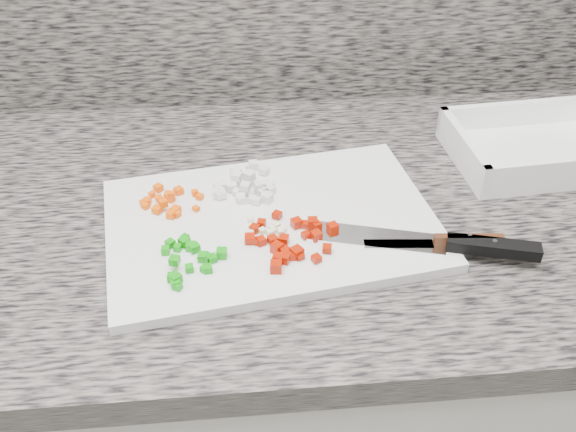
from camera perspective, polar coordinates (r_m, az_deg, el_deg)
name	(u,v)px	position (r m, az deg, el deg)	size (l,w,h in m)	color
cabinet	(217,408)	(1.24, -6.30, -16.62)	(3.92, 0.62, 0.86)	beige
countertop	(196,217)	(0.91, -8.21, -0.05)	(3.96, 0.64, 0.04)	#645F58
cutting_board	(272,224)	(0.85, -1.47, -0.69)	(0.43, 0.29, 0.01)	white
carrot_pile	(168,201)	(0.88, -10.62, 1.33)	(0.09, 0.08, 0.02)	#F65505
onion_pile	(244,185)	(0.89, -3.92, 2.73)	(0.09, 0.10, 0.02)	silver
green_pepper_pile	(189,260)	(0.78, -8.78, -3.85)	(0.08, 0.10, 0.02)	#10950D
red_pepper_pile	(289,241)	(0.80, 0.09, -2.27)	(0.12, 0.12, 0.01)	#A21602
garlic_pile	(268,230)	(0.82, -1.77, -1.27)	(0.05, 0.05, 0.01)	beige
chef_knife	(452,244)	(0.82, 14.39, -2.41)	(0.29, 0.11, 0.02)	white
paring_knife	(451,242)	(0.83, 14.26, -2.21)	(0.17, 0.03, 0.02)	white
tray	(535,149)	(1.05, 21.12, 5.60)	(0.26, 0.20, 0.05)	white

